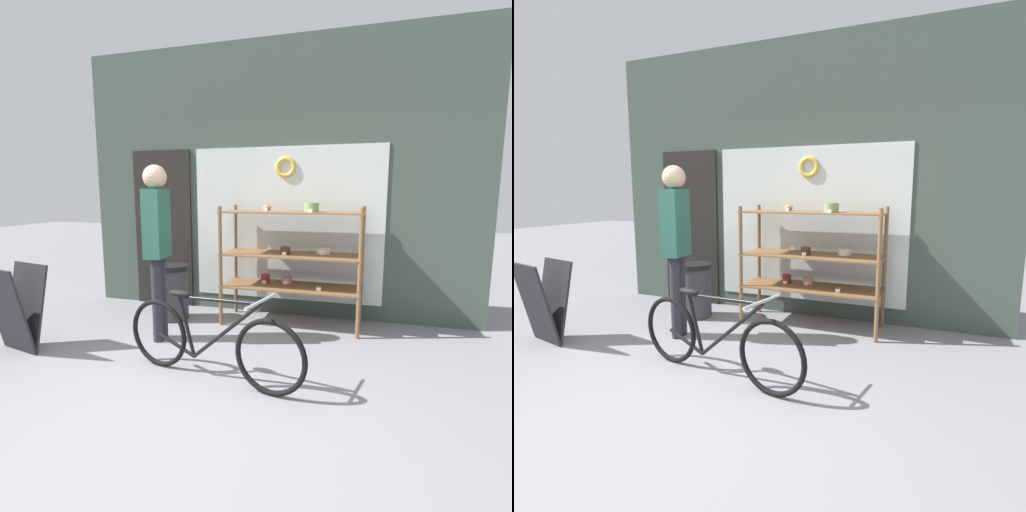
# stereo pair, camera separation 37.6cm
# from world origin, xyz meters

# --- Properties ---
(ground_plane) EXTENTS (30.00, 30.00, 0.00)m
(ground_plane) POSITION_xyz_m (0.00, 0.00, 0.00)
(ground_plane) COLOR gray
(storefront_facade) EXTENTS (5.05, 0.13, 3.37)m
(storefront_facade) POSITION_xyz_m (-0.04, 2.67, 1.64)
(storefront_facade) COLOR #3D4C42
(storefront_facade) RESTS_ON ground_plane
(display_case) EXTENTS (1.61, 0.57, 1.44)m
(display_case) POSITION_xyz_m (0.37, 2.26, 0.86)
(display_case) COLOR brown
(display_case) RESTS_ON ground_plane
(bicycle) EXTENTS (1.70, 0.52, 0.75)m
(bicycle) POSITION_xyz_m (0.01, 0.66, 0.34)
(bicycle) COLOR black
(bicycle) RESTS_ON ground_plane
(sandwich_board) EXTENTS (0.58, 0.48, 0.85)m
(sandwich_board) POSITION_xyz_m (-2.03, 0.68, 0.43)
(sandwich_board) COLOR #232328
(sandwich_board) RESTS_ON ground_plane
(pedestrian) EXTENTS (0.24, 0.34, 1.82)m
(pedestrian) POSITION_xyz_m (-0.86, 1.36, 1.09)
(pedestrian) COLOR #282833
(pedestrian) RESTS_ON ground_plane
(trash_bin) EXTENTS (0.41, 0.41, 0.67)m
(trash_bin) POSITION_xyz_m (-1.08, 2.03, 0.37)
(trash_bin) COLOR #38383D
(trash_bin) RESTS_ON ground_plane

